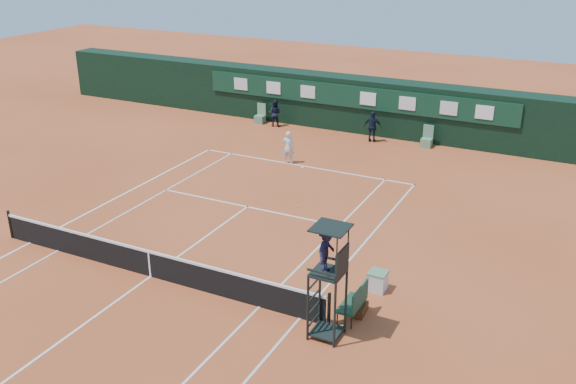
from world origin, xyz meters
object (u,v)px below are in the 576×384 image
at_px(player, 288,147).
at_px(umpire_chair, 328,259).
at_px(tennis_net, 150,263).
at_px(player_bench, 355,301).
at_px(cooler, 378,281).

bearing_deg(player, umpire_chair, 111.60).
relative_size(tennis_net, player, 7.92).
bearing_deg(player_bench, player, 124.79).
xyz_separation_m(tennis_net, umpire_chair, (6.52, -0.47, 1.95)).
bearing_deg(umpire_chair, player_bench, 70.83).
distance_m(player_bench, cooler, 1.86).
distance_m(tennis_net, player, 11.97).
bearing_deg(player_bench, tennis_net, -174.11).
height_order(tennis_net, player, player).
distance_m(cooler, player, 12.25).
distance_m(tennis_net, umpire_chair, 6.82).
xyz_separation_m(player_bench, cooler, (0.06, 1.84, -0.27)).
relative_size(player_bench, cooler, 1.86).
height_order(player_bench, cooler, player_bench).
xyz_separation_m(cooler, player, (-7.86, 9.38, 0.49)).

